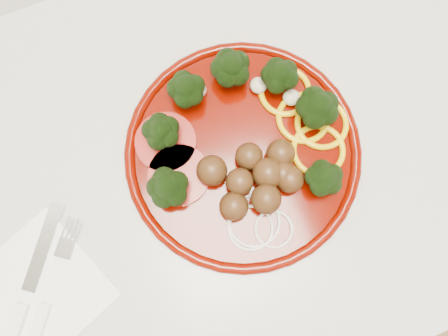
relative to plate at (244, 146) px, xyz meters
name	(u,v)px	position (x,y,z in m)	size (l,w,h in m)	color
counter	(231,195)	(-0.01, 0.00, -0.47)	(2.40, 0.60, 0.90)	beige
plate	(244,146)	(0.00, 0.00, 0.00)	(0.30, 0.30, 0.07)	#4F0700
napkin	(38,291)	(-0.30, -0.07, -0.02)	(0.15, 0.15, 0.00)	white
knife	(22,309)	(-0.32, -0.08, -0.01)	(0.14, 0.17, 0.01)	silver
fork	(42,317)	(-0.30, -0.10, -0.01)	(0.12, 0.15, 0.01)	white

